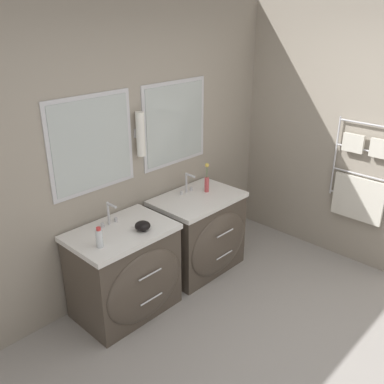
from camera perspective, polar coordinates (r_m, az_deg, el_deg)
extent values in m
cube|color=#9E9384|center=(3.87, -9.30, 4.80)|extent=(5.36, 0.06, 2.60)
cube|color=silver|center=(3.61, -13.22, 6.21)|extent=(0.81, 0.02, 0.81)
cube|color=#B2BCBA|center=(3.60, -13.12, 6.18)|extent=(0.74, 0.01, 0.74)
cube|color=silver|center=(4.18, -2.31, 9.13)|extent=(0.81, 0.02, 0.81)
cube|color=#B2BCBA|center=(4.17, -2.21, 9.11)|extent=(0.74, 0.01, 0.74)
cylinder|color=white|center=(3.84, -6.88, 7.67)|extent=(0.08, 0.08, 0.40)
cube|color=silver|center=(3.87, -7.36, 7.80)|extent=(0.05, 0.02, 0.08)
cube|color=#9E9384|center=(4.65, 18.99, 7.01)|extent=(0.06, 3.97, 2.60)
cylinder|color=silver|center=(4.64, 18.55, 4.56)|extent=(0.02, 0.02, 0.83)
cylinder|color=silver|center=(4.43, 22.78, 8.28)|extent=(0.02, 0.62, 0.02)
cylinder|color=silver|center=(4.49, 22.28, 5.14)|extent=(0.02, 0.62, 0.02)
cylinder|color=silver|center=(4.57, 21.79, 2.09)|extent=(0.02, 0.62, 0.02)
cylinder|color=silver|center=(4.67, 21.33, -0.84)|extent=(0.02, 0.62, 0.02)
cube|color=silver|center=(4.65, 21.25, -0.84)|extent=(0.04, 0.52, 0.45)
cube|color=silver|center=(4.42, 23.90, 5.28)|extent=(0.04, 0.21, 0.18)
cube|color=silver|center=(4.51, 20.70, 6.13)|extent=(0.04, 0.21, 0.18)
cube|color=#4C4238|center=(3.85, -9.07, -10.61)|extent=(0.85, 0.57, 0.76)
ellipsoid|color=#4C4238|center=(3.66, -6.25, -12.40)|extent=(0.78, 0.13, 0.64)
cube|color=white|center=(3.64, -9.47, -5.35)|extent=(0.88, 0.60, 0.04)
ellipsoid|color=white|center=(3.63, -9.17, -5.83)|extent=(0.36, 0.31, 0.09)
cylinder|color=silver|center=(3.53, -5.58, -10.89)|extent=(0.23, 0.01, 0.01)
cylinder|color=silver|center=(3.67, -5.43, -14.03)|extent=(0.23, 0.01, 0.01)
cube|color=#4C4238|center=(4.39, 0.75, -5.70)|extent=(0.85, 0.57, 0.76)
ellipsoid|color=#4C4238|center=(4.22, 3.61, -6.98)|extent=(0.78, 0.13, 0.64)
cube|color=white|center=(4.21, 0.78, -0.90)|extent=(0.88, 0.60, 0.04)
ellipsoid|color=white|center=(4.20, 1.06, -1.31)|extent=(0.36, 0.31, 0.09)
cylinder|color=silver|center=(4.11, 4.44, -5.50)|extent=(0.23, 0.01, 0.01)
cylinder|color=silver|center=(4.23, 4.34, -8.38)|extent=(0.23, 0.01, 0.01)
cylinder|color=silver|center=(3.70, -11.08, -2.80)|extent=(0.02, 0.02, 0.21)
cylinder|color=silver|center=(3.62, -10.66, -1.76)|extent=(0.02, 0.11, 0.02)
cylinder|color=silver|center=(3.70, -11.85, -4.33)|extent=(0.03, 0.03, 0.04)
cylinder|color=silver|center=(3.77, -10.12, -3.64)|extent=(0.03, 0.03, 0.04)
cylinder|color=silver|center=(4.26, -0.76, 1.24)|extent=(0.02, 0.02, 0.21)
cylinder|color=silver|center=(4.18, -0.21, 2.22)|extent=(0.02, 0.11, 0.02)
cylinder|color=silver|center=(4.24, -1.41, -0.09)|extent=(0.03, 0.03, 0.04)
cylinder|color=silver|center=(4.34, -0.11, 0.44)|extent=(0.03, 0.03, 0.04)
cylinder|color=silver|center=(3.39, -12.25, -6.08)|extent=(0.05, 0.05, 0.15)
cylinder|color=red|center=(3.35, -12.37, -4.81)|extent=(0.04, 0.04, 0.02)
ellipsoid|color=black|center=(3.59, -6.60, -4.50)|extent=(0.13, 0.13, 0.08)
cylinder|color=#CC4C51|center=(4.29, 1.98, 0.97)|extent=(0.05, 0.05, 0.15)
cylinder|color=#477238|center=(4.24, 2.00, 2.74)|extent=(0.01, 0.01, 0.13)
sphere|color=#E5BF47|center=(4.21, 2.02, 3.59)|extent=(0.04, 0.04, 0.04)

